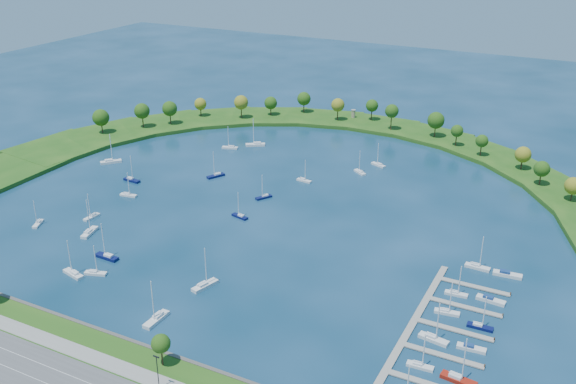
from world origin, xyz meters
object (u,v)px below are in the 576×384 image
at_px(docked_boat_7, 480,326).
at_px(moored_boat_8, 38,223).
at_px(moored_boat_11, 240,216).
at_px(docked_boat_11, 507,274).
at_px(moored_boat_18, 107,256).
at_px(docked_boat_5, 471,348).
at_px(moored_boat_16, 111,161).
at_px(moored_boat_2, 92,216).
at_px(moored_boat_12, 89,232).
at_px(moored_boat_4, 360,172).
at_px(docked_boat_4, 433,338).
at_px(moored_boat_3, 264,196).
at_px(moored_boat_5, 378,164).
at_px(moored_boat_9, 230,147).
at_px(moored_boat_14, 256,144).
at_px(docked_boat_8, 456,293).
at_px(docked_boat_6, 447,311).
at_px(moored_boat_17, 156,318).
at_px(docked_boat_9, 490,300).
at_px(moored_boat_7, 128,194).
at_px(docked_boat_3, 458,379).
at_px(docked_boat_2, 420,365).
at_px(moored_boat_10, 205,285).
at_px(moored_boat_0, 216,175).
at_px(moored_boat_6, 304,180).
at_px(docked_boat_10, 477,266).
at_px(dock_system, 433,338).
at_px(harbor_tower, 353,114).
at_px(moored_boat_15, 95,272).
at_px(moored_boat_1, 132,179).

bearing_deg(docked_boat_7, moored_boat_8, -178.25).
height_order(moored_boat_11, docked_boat_11, moored_boat_11).
xyz_separation_m(moored_boat_18, docked_boat_5, (125.19, 6.49, -0.35)).
bearing_deg(moored_boat_16, moored_boat_11, -64.18).
relative_size(moored_boat_2, moored_boat_12, 0.78).
height_order(moored_boat_4, docked_boat_4, docked_boat_4).
distance_m(moored_boat_4, moored_boat_12, 124.31).
relative_size(moored_boat_3, moored_boat_5, 0.95).
xyz_separation_m(moored_boat_9, moored_boat_14, (9.50, 9.65, 0.09)).
bearing_deg(moored_boat_14, moored_boat_9, 13.35).
bearing_deg(docked_boat_8, docked_boat_6, -93.92).
bearing_deg(moored_boat_14, moored_boat_17, 76.83).
bearing_deg(docked_boat_9, moored_boat_11, 175.75).
bearing_deg(docked_boat_6, docked_boat_4, -97.74).
distance_m(moored_boat_16, docked_boat_9, 191.21).
xyz_separation_m(moored_boat_3, moored_boat_8, (-65.78, -61.92, -0.01)).
height_order(moored_boat_17, docked_boat_4, moored_boat_17).
bearing_deg(moored_boat_8, docked_boat_6, 69.89).
bearing_deg(docked_boat_6, moored_boat_3, 143.81).
bearing_deg(moored_boat_7, docked_boat_3, -28.84).
bearing_deg(docked_boat_8, docked_boat_2, -93.89).
bearing_deg(moored_boat_4, moored_boat_10, 121.79).
relative_size(moored_boat_0, docked_boat_8, 1.18).
bearing_deg(docked_boat_11, moored_boat_17, -144.30).
height_order(moored_boat_3, moored_boat_17, moored_boat_17).
bearing_deg(docked_boat_4, moored_boat_3, 153.41).
xyz_separation_m(moored_boat_9, docked_boat_6, (136.29, -95.65, -0.02)).
xyz_separation_m(moored_boat_6, moored_boat_7, (-59.64, -48.87, 0.01)).
xyz_separation_m(moored_boat_11, moored_boat_16, (-86.60, 23.34, 0.12)).
bearing_deg(docked_boat_10, moored_boat_10, -143.14).
height_order(dock_system, docked_boat_11, docked_boat_11).
height_order(moored_boat_18, docked_boat_7, moored_boat_18).
bearing_deg(harbor_tower, moored_boat_17, -84.06).
height_order(moored_boat_2, docked_boat_8, moored_boat_2).
bearing_deg(moored_boat_3, moored_boat_17, 40.53).
distance_m(docked_boat_4, docked_boat_10, 46.53).
height_order(moored_boat_0, moored_boat_3, moored_boat_0).
height_order(moored_boat_6, docked_boat_8, docked_boat_8).
xyz_separation_m(moored_boat_11, docked_boat_2, (90.12, -56.82, -0.00)).
relative_size(moored_boat_3, moored_boat_14, 0.73).
distance_m(moored_boat_15, moored_boat_16, 105.91).
height_order(harbor_tower, moored_boat_10, moored_boat_10).
relative_size(moored_boat_10, moored_boat_14, 0.96).
distance_m(moored_boat_0, moored_boat_8, 80.62).
relative_size(moored_boat_9, moored_boat_11, 1.10).
bearing_deg(docked_boat_2, moored_boat_10, 171.15).
bearing_deg(moored_boat_11, moored_boat_1, 4.29).
bearing_deg(moored_boat_4, docked_boat_2, 154.04).
height_order(docked_boat_3, docked_boat_8, docked_boat_3).
height_order(moored_boat_4, moored_boat_5, moored_boat_5).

